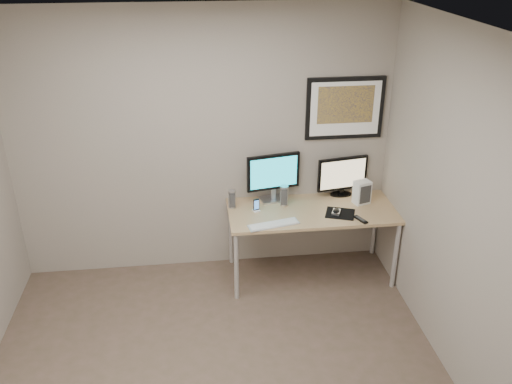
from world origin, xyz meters
TOP-DOWN VIEW (x-y plane):
  - floor at (0.00, 0.00)m, footprint 3.60×3.60m
  - room at (0.00, 0.45)m, footprint 3.60×3.60m
  - desk at (1.00, 1.35)m, footprint 1.60×0.70m
  - framed_art at (1.35, 1.68)m, footprint 0.75×0.04m
  - monitor_large at (0.66, 1.60)m, footprint 0.53×0.21m
  - monitor_tv at (1.36, 1.63)m, footprint 0.52×0.15m
  - speaker_left at (0.25, 1.50)m, footprint 0.07×0.07m
  - speaker_right at (0.75, 1.49)m, footprint 0.09×0.09m
  - phone_dock at (0.47, 1.38)m, footprint 0.08×0.08m
  - keyboard at (0.59, 1.10)m, footprint 0.49×0.23m
  - mousepad at (1.25, 1.24)m, footprint 0.33×0.31m
  - mouse at (1.21, 1.25)m, footprint 0.10×0.13m
  - remote at (1.40, 1.09)m, footprint 0.10×0.16m
  - fan_unit at (1.51, 1.43)m, footprint 0.18×0.15m

SIDE VIEW (x-z plane):
  - floor at x=0.00m, z-range 0.00..0.00m
  - desk at x=1.00m, z-range 0.30..1.03m
  - mousepad at x=1.25m, z-range 0.73..0.73m
  - keyboard at x=0.59m, z-range 0.73..0.75m
  - remote at x=1.40m, z-range 0.73..0.75m
  - mouse at x=1.21m, z-range 0.73..0.77m
  - phone_dock at x=0.47m, z-range 0.73..0.86m
  - speaker_left at x=0.25m, z-range 0.73..0.91m
  - speaker_right at x=0.75m, z-range 0.73..0.93m
  - fan_unit at x=1.51m, z-range 0.73..0.96m
  - monitor_tv at x=1.36m, z-range 0.74..1.15m
  - monitor_large at x=0.66m, z-range 0.76..1.24m
  - framed_art at x=1.35m, z-range 1.32..1.92m
  - room at x=0.00m, z-range -0.16..3.44m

